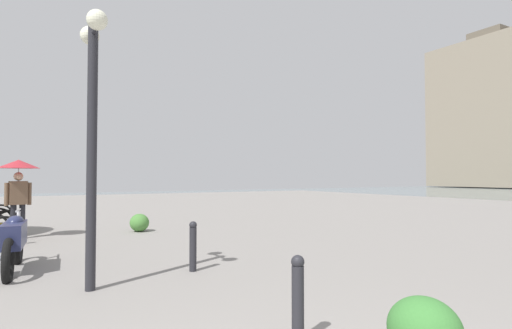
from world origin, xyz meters
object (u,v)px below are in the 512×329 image
object	(u,v)px
pedestrian	(18,176)
bollard_near	(298,297)
bollard_mid	(193,245)
lamppost	(92,107)
motorcycle	(14,241)

from	to	relation	value
pedestrian	bollard_near	size ratio (longest dim) A/B	2.41
pedestrian	bollard_mid	world-z (taller)	pedestrian
lamppost	bollard_near	xyz separation A→B (m)	(-2.91, -1.48, -2.15)
pedestrian	bollard_mid	size ratio (longest dim) A/B	2.41
lamppost	motorcycle	xyz separation A→B (m)	(1.88, 0.97, -2.09)
pedestrian	bollard_near	world-z (taller)	pedestrian
lamppost	bollard_mid	bearing A→B (deg)	-77.60
pedestrian	bollard_mid	distance (m)	6.24
motorcycle	bollard_near	world-z (taller)	motorcycle
bollard_mid	lamppost	bearing A→B (deg)	102.40
bollard_mid	pedestrian	bearing A→B (deg)	25.31
pedestrian	motorcycle	bearing A→B (deg)	179.84
lamppost	bollard_mid	distance (m)	2.74
lamppost	pedestrian	xyz separation A→B (m)	(5.91, 0.95, -0.99)
motorcycle	bollard_mid	size ratio (longest dim) A/B	2.58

